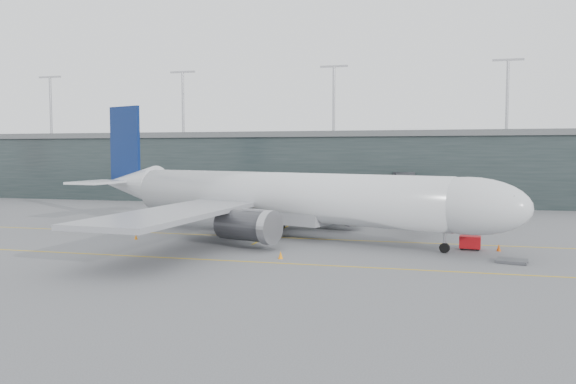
# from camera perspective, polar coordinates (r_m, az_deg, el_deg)

# --- Properties ---
(ground) EXTENTS (320.00, 320.00, 0.00)m
(ground) POSITION_cam_1_polar(r_m,az_deg,el_deg) (77.03, -4.93, -4.02)
(ground) COLOR #525357
(ground) RESTS_ON ground
(taxiline_a) EXTENTS (160.00, 0.25, 0.02)m
(taxiline_a) POSITION_cam_1_polar(r_m,az_deg,el_deg) (73.30, -5.95, -4.43)
(taxiline_a) COLOR gold
(taxiline_a) RESTS_ON ground
(taxiline_b) EXTENTS (160.00, 0.25, 0.02)m
(taxiline_b) POSITION_cam_1_polar(r_m,az_deg,el_deg) (58.72, -11.30, -6.60)
(taxiline_b) COLOR gold
(taxiline_b) RESTS_ON ground
(taxiline_lead_main) EXTENTS (0.25, 60.00, 0.02)m
(taxiline_lead_main) POSITION_cam_1_polar(r_m,az_deg,el_deg) (94.85, 1.86, -2.49)
(taxiline_lead_main) COLOR gold
(taxiline_lead_main) RESTS_ON ground
(terminal) EXTENTS (240.00, 36.00, 29.00)m
(terminal) POSITION_cam_1_polar(r_m,az_deg,el_deg) (132.52, 3.20, 2.65)
(terminal) COLOR #1C2727
(terminal) RESTS_ON ground
(main_aircraft) EXTENTS (62.01, 57.21, 17.96)m
(main_aircraft) POSITION_cam_1_polar(r_m,az_deg,el_deg) (72.11, -1.18, -0.53)
(main_aircraft) COLOR silver
(main_aircraft) RESTS_ON ground
(jet_bridge) EXTENTS (6.75, 45.59, 6.94)m
(jet_bridge) POSITION_cam_1_polar(r_m,az_deg,el_deg) (96.72, 12.25, 0.63)
(jet_bridge) COLOR #29292E
(jet_bridge) RESTS_ON ground
(gse_cart) EXTENTS (2.39, 1.67, 1.53)m
(gse_cart) POSITION_cam_1_polar(r_m,az_deg,el_deg) (65.51, 18.01, -4.87)
(gse_cart) COLOR #AC0C11
(gse_cart) RESTS_ON ground
(baggage_dolly) EXTENTS (3.29, 2.88, 0.28)m
(baggage_dolly) POSITION_cam_1_polar(r_m,az_deg,el_deg) (59.44, 21.78, -6.52)
(baggage_dolly) COLOR #3E3F44
(baggage_dolly) RESTS_ON ground
(uld_a) EXTENTS (2.24, 1.80, 2.01)m
(uld_a) POSITION_cam_1_polar(r_m,az_deg,el_deg) (87.16, -6.67, -2.40)
(uld_a) COLOR #36373B
(uld_a) RESTS_ON ground
(uld_b) EXTENTS (2.61, 2.29, 2.04)m
(uld_b) POSITION_cam_1_polar(r_m,az_deg,el_deg) (88.29, -4.02, -2.29)
(uld_b) COLOR #36373B
(uld_b) RESTS_ON ground
(uld_c) EXTENTS (2.13, 1.84, 1.69)m
(uld_c) POSITION_cam_1_polar(r_m,az_deg,el_deg) (87.48, -2.74, -2.47)
(uld_c) COLOR #36373B
(uld_c) RESTS_ON ground
(cone_nose) EXTENTS (0.49, 0.49, 0.77)m
(cone_nose) POSITION_cam_1_polar(r_m,az_deg,el_deg) (65.72, 20.63, -5.31)
(cone_nose) COLOR #D5510B
(cone_nose) RESTS_ON ground
(cone_wing_stbd) EXTENTS (0.49, 0.49, 0.78)m
(cone_wing_stbd) POSITION_cam_1_polar(r_m,az_deg,el_deg) (57.19, -0.76, -6.41)
(cone_wing_stbd) COLOR orange
(cone_wing_stbd) RESTS_ON ground
(cone_wing_port) EXTENTS (0.42, 0.42, 0.66)m
(cone_wing_port) POSITION_cam_1_polar(r_m,az_deg,el_deg) (85.33, 3.80, -3.01)
(cone_wing_port) COLOR #E5500C
(cone_wing_port) RESTS_ON ground
(cone_tail) EXTENTS (0.41, 0.41, 0.66)m
(cone_tail) POSITION_cam_1_polar(r_m,az_deg,el_deg) (72.28, -15.19, -4.42)
(cone_tail) COLOR orange
(cone_tail) RESTS_ON ground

